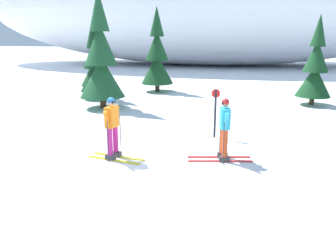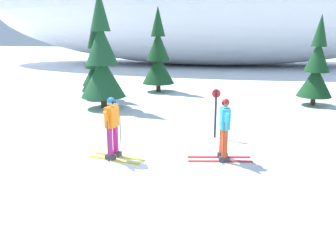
{
  "view_description": "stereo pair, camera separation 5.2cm",
  "coord_description": "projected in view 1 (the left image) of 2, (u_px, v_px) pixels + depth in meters",
  "views": [
    {
      "loc": [
        1.77,
        -8.59,
        3.5
      ],
      "look_at": [
        0.39,
        0.59,
        0.95
      ],
      "focal_mm": 38.0,
      "sensor_mm": 36.0,
      "label": 1
    },
    {
      "loc": [
        1.82,
        -8.58,
        3.5
      ],
      "look_at": [
        0.39,
        0.59,
        0.95
      ],
      "focal_mm": 38.0,
      "sensor_mm": 36.0,
      "label": 2
    }
  ],
  "objects": [
    {
      "name": "ground_plane",
      "position": [
        150.0,
        166.0,
        9.37
      ],
      "size": [
        120.0,
        120.0,
        0.0
      ],
      "primitive_type": "plane",
      "color": "white"
    },
    {
      "name": "pine_tree_left",
      "position": [
        95.0,
        65.0,
        17.92
      ],
      "size": [
        1.6,
        1.6,
        4.14
      ],
      "color": "#47301E",
      "rests_on": "ground"
    },
    {
      "name": "skier_cyan_jacket",
      "position": [
        224.0,
        128.0,
        9.6
      ],
      "size": [
        1.8,
        0.8,
        1.72
      ],
      "color": "red",
      "rests_on": "ground"
    },
    {
      "name": "pine_tree_center_right",
      "position": [
        157.0,
        57.0,
        19.96
      ],
      "size": [
        1.82,
        1.82,
        4.71
      ],
      "color": "#47301E",
      "rests_on": "ground"
    },
    {
      "name": "snow_ridge_background",
      "position": [
        212.0,
        1.0,
        33.92
      ],
      "size": [
        45.67,
        16.71,
        12.17
      ],
      "primitive_type": "ellipsoid",
      "color": "white",
      "rests_on": "ground"
    },
    {
      "name": "pine_tree_far_left",
      "position": [
        93.0,
        64.0,
        19.92
      ],
      "size": [
        1.44,
        1.44,
        3.74
      ],
      "color": "#47301E",
      "rests_on": "ground"
    },
    {
      "name": "trail_marker_post",
      "position": [
        215.0,
        110.0,
        11.62
      ],
      "size": [
        0.28,
        0.07,
        1.62
      ],
      "color": "black",
      "rests_on": "ground"
    },
    {
      "name": "skier_orange_jacket",
      "position": [
        112.0,
        127.0,
        9.69
      ],
      "size": [
        1.64,
        0.79,
        1.73
      ],
      "color": "gold",
      "rests_on": "ground"
    },
    {
      "name": "pine_tree_center_left",
      "position": [
        101.0,
        60.0,
        15.68
      ],
      "size": [
        2.0,
        2.0,
        5.17
      ],
      "color": "#47301E",
      "rests_on": "ground"
    },
    {
      "name": "pine_tree_right",
      "position": [
        315.0,
        68.0,
        16.44
      ],
      "size": [
        1.6,
        1.6,
        4.15
      ],
      "color": "#47301E",
      "rests_on": "ground"
    }
  ]
}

